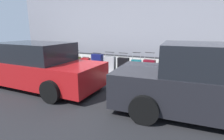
{
  "coord_description": "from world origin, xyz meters",
  "views": [
    {
      "loc": [
        -1.98,
        5.97,
        1.98
      ],
      "look_at": [
        0.53,
        0.2,
        0.49
      ],
      "focal_mm": 28.09,
      "sensor_mm": 36.0,
      "label": 1
    }
  ],
  "objects_px": {
    "parked_car_charcoal_0": "(216,84)",
    "suitcase_maroon_4": "(149,68)",
    "suitcase_red_2": "(180,71)",
    "suitcase_black_6": "(123,66)",
    "bollard_post": "(47,58)",
    "parked_car_red_1": "(36,66)",
    "fire_hydrant": "(58,59)",
    "suitcase_silver_0": "(215,73)",
    "suitcase_navy_8": "(97,63)",
    "suitcase_olive_10": "(76,63)",
    "suitcase_navy_1": "(197,72)",
    "suitcase_olive_3": "(165,70)",
    "suitcase_red_9": "(86,64)",
    "suitcase_silver_7": "(110,64)",
    "suitcase_teal_5": "(136,67)"
  },
  "relations": [
    {
      "from": "suitcase_navy_8",
      "to": "parked_car_charcoal_0",
      "type": "height_order",
      "value": "parked_car_charcoal_0"
    },
    {
      "from": "parked_car_charcoal_0",
      "to": "parked_car_red_1",
      "type": "relative_size",
      "value": 0.97
    },
    {
      "from": "bollard_post",
      "to": "parked_car_red_1",
      "type": "distance_m",
      "value": 2.68
    },
    {
      "from": "suitcase_navy_1",
      "to": "suitcase_red_9",
      "type": "xyz_separation_m",
      "value": [
        4.54,
        -0.06,
        -0.1
      ]
    },
    {
      "from": "suitcase_navy_1",
      "to": "fire_hydrant",
      "type": "xyz_separation_m",
      "value": [
        6.09,
        -0.06,
        0.01
      ]
    },
    {
      "from": "suitcase_maroon_4",
      "to": "parked_car_charcoal_0",
      "type": "distance_m",
      "value": 3.02
    },
    {
      "from": "suitcase_olive_10",
      "to": "bollard_post",
      "type": "height_order",
      "value": "suitcase_olive_10"
    },
    {
      "from": "suitcase_silver_0",
      "to": "suitcase_silver_7",
      "type": "bearing_deg",
      "value": -0.28
    },
    {
      "from": "suitcase_navy_1",
      "to": "suitcase_navy_8",
      "type": "distance_m",
      "value": 3.98
    },
    {
      "from": "suitcase_olive_10",
      "to": "parked_car_red_1",
      "type": "distance_m",
      "value": 2.35
    },
    {
      "from": "suitcase_black_6",
      "to": "parked_car_charcoal_0",
      "type": "bearing_deg",
      "value": 142.3
    },
    {
      "from": "suitcase_red_9",
      "to": "parked_car_red_1",
      "type": "distance_m",
      "value": 2.41
    },
    {
      "from": "suitcase_black_6",
      "to": "suitcase_silver_7",
      "type": "height_order",
      "value": "suitcase_silver_7"
    },
    {
      "from": "suitcase_red_9",
      "to": "suitcase_olive_10",
      "type": "distance_m",
      "value": 0.56
    },
    {
      "from": "suitcase_silver_0",
      "to": "suitcase_red_9",
      "type": "distance_m",
      "value": 5.11
    },
    {
      "from": "parked_car_red_1",
      "to": "suitcase_navy_1",
      "type": "bearing_deg",
      "value": -156.09
    },
    {
      "from": "bollard_post",
      "to": "suitcase_red_2",
      "type": "bearing_deg",
      "value": -178.28
    },
    {
      "from": "suitcase_navy_1",
      "to": "suitcase_black_6",
      "type": "distance_m",
      "value": 2.75
    },
    {
      "from": "suitcase_teal_5",
      "to": "fire_hydrant",
      "type": "bearing_deg",
      "value": 0.7
    },
    {
      "from": "bollard_post",
      "to": "suitcase_red_9",
      "type": "bearing_deg",
      "value": -175.74
    },
    {
      "from": "suitcase_olive_10",
      "to": "parked_car_red_1",
      "type": "bearing_deg",
      "value": 90.26
    },
    {
      "from": "suitcase_navy_1",
      "to": "suitcase_navy_8",
      "type": "bearing_deg",
      "value": -1.67
    },
    {
      "from": "suitcase_navy_8",
      "to": "suitcase_olive_10",
      "type": "bearing_deg",
      "value": 2.08
    },
    {
      "from": "suitcase_navy_8",
      "to": "bollard_post",
      "type": "xyz_separation_m",
      "value": [
        2.68,
        0.21,
        0.04
      ]
    },
    {
      "from": "suitcase_silver_0",
      "to": "suitcase_red_2",
      "type": "height_order",
      "value": "suitcase_silver_0"
    },
    {
      "from": "suitcase_navy_8",
      "to": "suitcase_red_9",
      "type": "relative_size",
      "value": 1.34
    },
    {
      "from": "suitcase_silver_0",
      "to": "suitcase_teal_5",
      "type": "xyz_separation_m",
      "value": [
        2.76,
        -0.05,
        -0.05
      ]
    },
    {
      "from": "suitcase_red_2",
      "to": "suitcase_black_6",
      "type": "relative_size",
      "value": 0.81
    },
    {
      "from": "suitcase_black_6",
      "to": "suitcase_navy_8",
      "type": "relative_size",
      "value": 1.09
    },
    {
      "from": "suitcase_silver_0",
      "to": "parked_car_red_1",
      "type": "relative_size",
      "value": 0.22
    },
    {
      "from": "suitcase_olive_3",
      "to": "parked_car_red_1",
      "type": "height_order",
      "value": "parked_car_red_1"
    },
    {
      "from": "suitcase_olive_3",
      "to": "suitcase_teal_5",
      "type": "xyz_separation_m",
      "value": [
        1.13,
        -0.09,
        -0.02
      ]
    },
    {
      "from": "suitcase_navy_8",
      "to": "bollard_post",
      "type": "bearing_deg",
      "value": 4.45
    },
    {
      "from": "suitcase_silver_0",
      "to": "suitcase_navy_8",
      "type": "bearing_deg",
      "value": -0.77
    },
    {
      "from": "suitcase_silver_0",
      "to": "fire_hydrant",
      "type": "distance_m",
      "value": 6.65
    },
    {
      "from": "suitcase_olive_10",
      "to": "suitcase_olive_3",
      "type": "bearing_deg",
      "value": 179.13
    },
    {
      "from": "suitcase_black_6",
      "to": "parked_car_charcoal_0",
      "type": "relative_size",
      "value": 0.19
    },
    {
      "from": "suitcase_olive_10",
      "to": "suitcase_navy_1",
      "type": "bearing_deg",
      "value": 179.16
    },
    {
      "from": "parked_car_red_1",
      "to": "suitcase_navy_8",
      "type": "bearing_deg",
      "value": -115.23
    },
    {
      "from": "suitcase_navy_1",
      "to": "bollard_post",
      "type": "bearing_deg",
      "value": 0.8
    },
    {
      "from": "suitcase_olive_3",
      "to": "suitcase_red_9",
      "type": "height_order",
      "value": "suitcase_olive_3"
    },
    {
      "from": "fire_hydrant",
      "to": "suitcase_silver_0",
      "type": "bearing_deg",
      "value": 179.98
    },
    {
      "from": "suitcase_navy_1",
      "to": "suitcase_red_2",
      "type": "xyz_separation_m",
      "value": [
        0.53,
        -0.09,
        -0.04
      ]
    },
    {
      "from": "fire_hydrant",
      "to": "bollard_post",
      "type": "distance_m",
      "value": 0.59
    },
    {
      "from": "suitcase_silver_0",
      "to": "suitcase_olive_10",
      "type": "distance_m",
      "value": 5.67
    },
    {
      "from": "bollard_post",
      "to": "suitcase_maroon_4",
      "type": "bearing_deg",
      "value": -178.66
    },
    {
      "from": "parked_car_charcoal_0",
      "to": "suitcase_maroon_4",
      "type": "bearing_deg",
      "value": -49.34
    },
    {
      "from": "suitcase_red_9",
      "to": "suitcase_olive_3",
      "type": "bearing_deg",
      "value": 179.15
    },
    {
      "from": "suitcase_olive_3",
      "to": "suitcase_silver_0",
      "type": "bearing_deg",
      "value": -178.56
    },
    {
      "from": "suitcase_navy_1",
      "to": "suitcase_maroon_4",
      "type": "distance_m",
      "value": 1.66
    }
  ]
}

